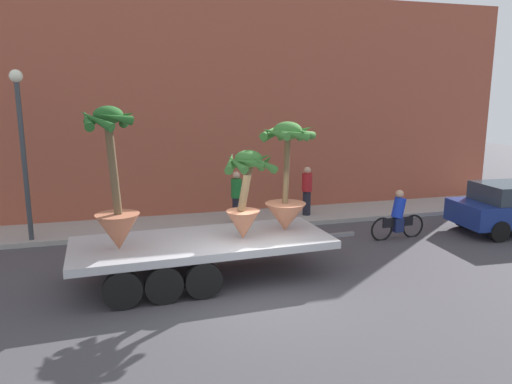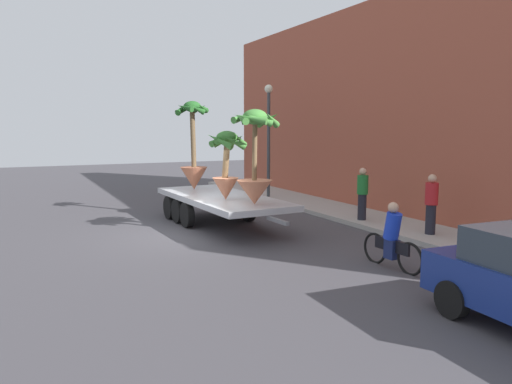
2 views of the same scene
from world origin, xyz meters
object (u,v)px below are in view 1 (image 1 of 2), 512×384
potted_palm_rear (286,184)px  street_lamp (22,134)px  flatbed_trailer (192,249)px  potted_palm_middle (246,194)px  cyclist (398,217)px  potted_palm_front (115,196)px  pedestrian_near_gate (237,196)px  pedestrian_far_left (307,190)px

potted_palm_rear → street_lamp: 7.62m
flatbed_trailer → potted_palm_middle: (1.24, -0.23, 1.27)m
cyclist → street_lamp: 11.17m
potted_palm_front → flatbed_trailer: bearing=9.3°
pedestrian_near_gate → potted_palm_front: bearing=-129.7°
potted_palm_front → potted_palm_middle: bearing=0.9°
cyclist → pedestrian_near_gate: pedestrian_near_gate is taller
potted_palm_front → pedestrian_far_left: bearing=37.4°
flatbed_trailer → potted_palm_rear: potted_palm_rear is taller
potted_palm_front → pedestrian_near_gate: size_ratio=1.81×
potted_palm_rear → pedestrian_far_left: potted_palm_rear is taller
potted_palm_front → cyclist: size_ratio=1.68×
pedestrian_near_gate → cyclist: bearing=-30.7°
street_lamp → cyclist: bearing=-12.7°
potted_palm_front → pedestrian_far_left: size_ratio=1.81×
flatbed_trailer → street_lamp: bearing=135.9°
potted_palm_middle → cyclist: 5.71m
cyclist → street_lamp: bearing=167.3°
potted_palm_rear → street_lamp: size_ratio=0.56×
flatbed_trailer → potted_palm_front: (-1.66, -0.27, 1.41)m
flatbed_trailer → potted_palm_rear: size_ratio=2.62×
flatbed_trailer → pedestrian_near_gate: bearing=63.8°
potted_palm_rear → potted_palm_front: 4.05m
potted_palm_middle → cyclist: potted_palm_middle is taller
pedestrian_near_gate → street_lamp: bearing=-177.9°
potted_palm_front → street_lamp: (-2.48, 4.28, 1.05)m
flatbed_trailer → street_lamp: size_ratio=1.46×
flatbed_trailer → potted_palm_rear: (2.37, 0.18, 1.39)m
flatbed_trailer → cyclist: (6.47, 1.62, -0.10)m
pedestrian_far_left → street_lamp: bearing=-176.2°
flatbed_trailer → pedestrian_far_left: 6.58m
cyclist → pedestrian_far_left: 3.48m
flatbed_trailer → cyclist: cyclist is taller
potted_palm_front → pedestrian_far_left: 8.08m
potted_palm_rear → street_lamp: street_lamp is taller
flatbed_trailer → cyclist: bearing=14.1°
potted_palm_front → pedestrian_far_left: (6.36, 4.87, -1.13)m
potted_palm_front → street_lamp: bearing=120.1°
potted_palm_middle → pedestrian_near_gate: size_ratio=1.22×
flatbed_trailer → cyclist: size_ratio=3.83×
flatbed_trailer → street_lamp: 6.26m
potted_palm_middle → cyclist: size_ratio=1.13×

